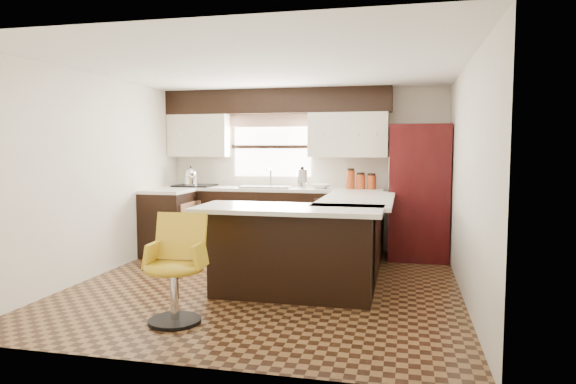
% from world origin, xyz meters
% --- Properties ---
extents(floor, '(4.40, 4.40, 0.00)m').
position_xyz_m(floor, '(0.00, 0.00, 0.00)').
color(floor, '#49301A').
rests_on(floor, ground).
extents(ceiling, '(4.40, 4.40, 0.00)m').
position_xyz_m(ceiling, '(0.00, 0.00, 2.40)').
color(ceiling, silver).
rests_on(ceiling, wall_back).
extents(wall_back, '(4.40, 0.00, 4.40)m').
position_xyz_m(wall_back, '(0.00, 2.20, 1.20)').
color(wall_back, beige).
rests_on(wall_back, floor).
extents(wall_front, '(4.40, 0.00, 4.40)m').
position_xyz_m(wall_front, '(0.00, -2.20, 1.20)').
color(wall_front, beige).
rests_on(wall_front, floor).
extents(wall_left, '(0.00, 4.40, 4.40)m').
position_xyz_m(wall_left, '(-2.10, 0.00, 1.20)').
color(wall_left, beige).
rests_on(wall_left, floor).
extents(wall_right, '(0.00, 4.40, 4.40)m').
position_xyz_m(wall_right, '(2.10, 0.00, 1.20)').
color(wall_right, beige).
rests_on(wall_right, floor).
extents(base_cab_back, '(3.30, 0.60, 0.90)m').
position_xyz_m(base_cab_back, '(-0.45, 1.90, 0.45)').
color(base_cab_back, black).
rests_on(base_cab_back, floor).
extents(base_cab_left, '(0.60, 0.70, 0.90)m').
position_xyz_m(base_cab_left, '(-1.80, 1.25, 0.45)').
color(base_cab_left, black).
rests_on(base_cab_left, floor).
extents(counter_back, '(3.30, 0.60, 0.04)m').
position_xyz_m(counter_back, '(-0.45, 1.90, 0.92)').
color(counter_back, silver).
rests_on(counter_back, base_cab_back).
extents(counter_left, '(0.60, 0.70, 0.04)m').
position_xyz_m(counter_left, '(-1.80, 1.25, 0.92)').
color(counter_left, silver).
rests_on(counter_left, base_cab_left).
extents(soffit, '(3.40, 0.35, 0.36)m').
position_xyz_m(soffit, '(-0.40, 2.03, 2.22)').
color(soffit, black).
rests_on(soffit, wall_back).
extents(upper_cab_left, '(0.94, 0.35, 0.64)m').
position_xyz_m(upper_cab_left, '(-1.62, 2.03, 1.72)').
color(upper_cab_left, beige).
rests_on(upper_cab_left, wall_back).
extents(upper_cab_right, '(1.14, 0.35, 0.64)m').
position_xyz_m(upper_cab_right, '(0.68, 2.03, 1.72)').
color(upper_cab_right, beige).
rests_on(upper_cab_right, wall_back).
extents(window_pane, '(1.20, 0.02, 0.90)m').
position_xyz_m(window_pane, '(-0.50, 2.18, 1.55)').
color(window_pane, white).
rests_on(window_pane, wall_back).
extents(valance, '(1.30, 0.06, 0.18)m').
position_xyz_m(valance, '(-0.50, 2.14, 1.94)').
color(valance, '#D19B93').
rests_on(valance, wall_back).
extents(sink, '(0.75, 0.45, 0.03)m').
position_xyz_m(sink, '(-0.50, 1.88, 0.96)').
color(sink, '#B2B2B7').
rests_on(sink, counter_back).
extents(dishwasher, '(0.58, 0.03, 0.78)m').
position_xyz_m(dishwasher, '(0.55, 1.61, 0.43)').
color(dishwasher, black).
rests_on(dishwasher, floor).
extents(cooktop, '(0.58, 0.50, 0.02)m').
position_xyz_m(cooktop, '(-1.65, 1.88, 0.96)').
color(cooktop, black).
rests_on(cooktop, counter_back).
extents(peninsula_long, '(0.60, 1.95, 0.90)m').
position_xyz_m(peninsula_long, '(0.90, 0.62, 0.45)').
color(peninsula_long, black).
rests_on(peninsula_long, floor).
extents(peninsula_return, '(1.65, 0.60, 0.90)m').
position_xyz_m(peninsula_return, '(0.38, -0.35, 0.45)').
color(peninsula_return, black).
rests_on(peninsula_return, floor).
extents(counter_pen_long, '(0.84, 1.95, 0.04)m').
position_xyz_m(counter_pen_long, '(0.95, 0.62, 0.92)').
color(counter_pen_long, silver).
rests_on(counter_pen_long, peninsula_long).
extents(counter_pen_return, '(1.89, 0.84, 0.04)m').
position_xyz_m(counter_pen_return, '(0.35, -0.44, 0.92)').
color(counter_pen_return, silver).
rests_on(counter_pen_return, peninsula_return).
extents(refrigerator, '(0.79, 0.76, 1.85)m').
position_xyz_m(refrigerator, '(1.68, 1.84, 0.93)').
color(refrigerator, '#36090A').
rests_on(refrigerator, floor).
extents(bar_chair, '(0.55, 0.55, 0.95)m').
position_xyz_m(bar_chair, '(-0.46, -1.38, 0.48)').
color(bar_chair, gold).
rests_on(bar_chair, floor).
extents(kettle, '(0.21, 0.21, 0.28)m').
position_xyz_m(kettle, '(-1.72, 1.88, 1.11)').
color(kettle, silver).
rests_on(kettle, cooktop).
extents(percolator, '(0.15, 0.15, 0.28)m').
position_xyz_m(percolator, '(0.03, 1.90, 1.08)').
color(percolator, silver).
rests_on(percolator, counter_back).
extents(mixing_bowl, '(0.32, 0.32, 0.07)m').
position_xyz_m(mixing_bowl, '(0.30, 1.90, 0.98)').
color(mixing_bowl, white).
rests_on(mixing_bowl, counter_back).
extents(canister_large, '(0.13, 0.13, 0.26)m').
position_xyz_m(canister_large, '(0.73, 1.92, 1.08)').
color(canister_large, '#983C17').
rests_on(canister_large, counter_back).
extents(canister_med, '(0.13, 0.13, 0.21)m').
position_xyz_m(canister_med, '(0.88, 1.92, 1.05)').
color(canister_med, '#983C17').
rests_on(canister_med, counter_back).
extents(canister_small, '(0.13, 0.13, 0.20)m').
position_xyz_m(canister_small, '(1.03, 1.92, 1.04)').
color(canister_small, '#983C17').
rests_on(canister_small, counter_back).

